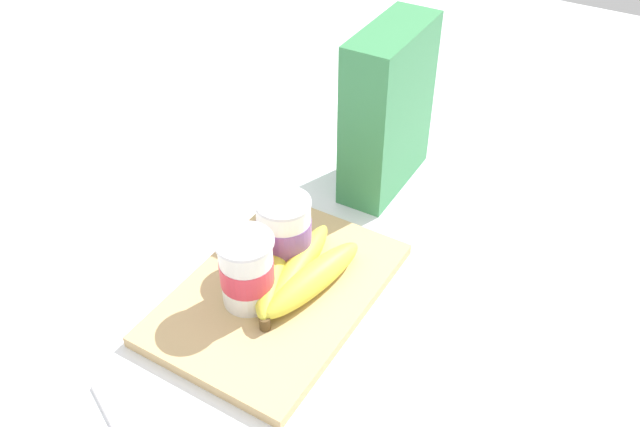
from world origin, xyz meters
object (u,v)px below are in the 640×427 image
object	(u,v)px
cereal_box	(390,110)
banana_bunch	(296,274)
yogurt_cup_back	(284,231)
cutting_board	(278,292)
yogurt_cup_front	(247,271)

from	to	relation	value
cereal_box	banana_bunch	distance (m)	0.30
cereal_box	yogurt_cup_back	size ratio (longest dim) A/B	2.64
cutting_board	yogurt_cup_back	bearing A→B (deg)	23.46
cutting_board	yogurt_cup_front	xyz separation A→B (m)	(-0.03, 0.02, 0.06)
yogurt_cup_front	banana_bunch	xyz separation A→B (m)	(0.05, -0.04, -0.03)
banana_bunch	yogurt_cup_front	bearing A→B (deg)	144.41
yogurt_cup_front	yogurt_cup_back	distance (m)	0.09
cereal_box	yogurt_cup_front	bearing A→B (deg)	175.16
cutting_board	banana_bunch	size ratio (longest dim) A/B	1.70
yogurt_cup_front	banana_bunch	size ratio (longest dim) A/B	0.51
cutting_board	yogurt_cup_front	bearing A→B (deg)	149.78
cereal_box	banana_bunch	bearing A→B (deg)	-178.07
cutting_board	yogurt_cup_back	distance (m)	0.08
cutting_board	banana_bunch	bearing A→B (deg)	-44.30
yogurt_cup_front	cutting_board	bearing A→B (deg)	-30.22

